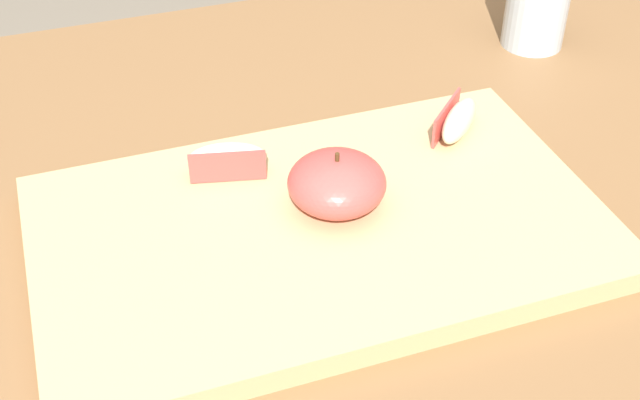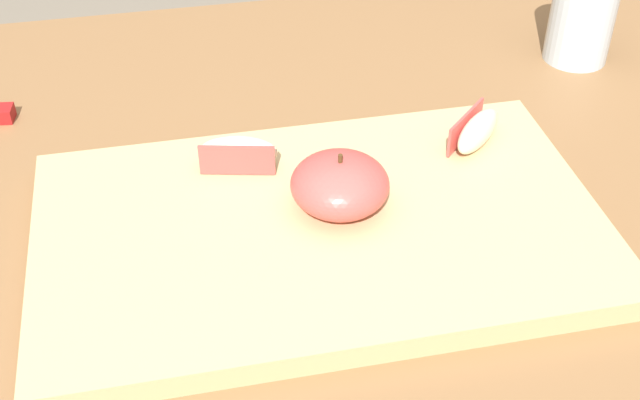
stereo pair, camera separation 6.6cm
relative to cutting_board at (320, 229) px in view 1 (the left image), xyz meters
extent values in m
cube|color=brown|center=(0.03, 0.03, -0.03)|extent=(1.30, 0.85, 0.03)
cube|color=brown|center=(0.62, 0.39, -0.40)|extent=(0.06, 0.06, 0.72)
cube|color=tan|center=(0.00, 0.00, 0.00)|extent=(0.45, 0.27, 0.02)
ellipsoid|color=#D14C47|center=(0.02, 0.01, 0.03)|extent=(0.08, 0.08, 0.04)
cylinder|color=#4C3319|center=(0.02, 0.01, 0.06)|extent=(0.00, 0.00, 0.01)
ellipsoid|color=beige|center=(-0.05, 0.09, 0.03)|extent=(0.07, 0.04, 0.03)
cube|color=#D14C47|center=(-0.06, 0.07, 0.03)|extent=(0.06, 0.02, 0.03)
ellipsoid|color=beige|center=(0.16, 0.07, 0.03)|extent=(0.06, 0.06, 0.03)
cube|color=#D14C47|center=(0.15, 0.08, 0.03)|extent=(0.05, 0.05, 0.03)
cylinder|color=silver|center=(0.33, 0.24, 0.04)|extent=(0.07, 0.07, 0.10)
camera|label=1|loc=(-0.17, -0.49, 0.44)|focal=47.22mm
camera|label=2|loc=(-0.11, -0.50, 0.44)|focal=47.22mm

